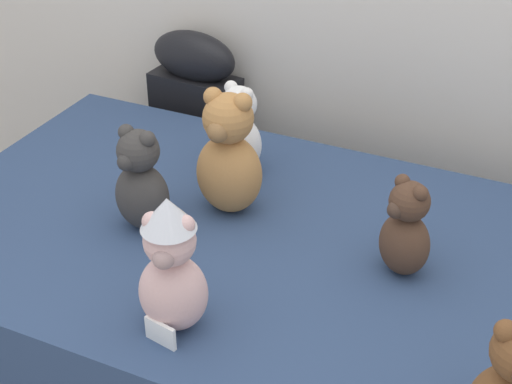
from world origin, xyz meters
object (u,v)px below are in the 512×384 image
instrument_case (199,165)px  teddy_bear_blush (172,267)px  display_table (256,353)px  teddy_bear_caramel (229,157)px  teddy_bear_snow (239,131)px  teddy_bear_cocoa (406,230)px  teddy_bear_charcoal (141,182)px

instrument_case → teddy_bear_blush: (0.47, -0.94, 0.39)m
teddy_bear_blush → display_table: bearing=72.0°
teddy_bear_caramel → teddy_bear_snow: teddy_bear_caramel is taller
display_table → teddy_bear_caramel: (-0.10, 0.08, 0.50)m
display_table → teddy_bear_cocoa: teddy_bear_cocoa is taller
teddy_bear_blush → teddy_bear_charcoal: teddy_bear_blush is taller
teddy_bear_cocoa → instrument_case: bearing=176.8°
teddy_bear_blush → teddy_bear_caramel: bearing=87.1°
teddy_bear_snow → display_table: bearing=-35.8°
teddy_bear_cocoa → teddy_bear_charcoal: size_ratio=0.89×
teddy_bear_charcoal → teddy_bear_blush: bearing=-40.8°
instrument_case → teddy_bear_charcoal: teddy_bear_charcoal is taller
teddy_bear_cocoa → teddy_bear_charcoal: 0.59m
display_table → teddy_bear_charcoal: bearing=-165.1°
teddy_bear_charcoal → teddy_bear_snow: 0.33m
teddy_bear_blush → teddy_bear_snow: bearing=89.2°
display_table → teddy_bear_snow: size_ratio=6.59×
teddy_bear_cocoa → teddy_bear_snow: 0.55m
teddy_bear_caramel → teddy_bear_charcoal: size_ratio=1.22×
display_table → teddy_bear_blush: 0.60m
teddy_bear_cocoa → teddy_bear_charcoal: bearing=-139.1°
display_table → teddy_bear_blush: (-0.02, -0.33, 0.50)m
teddy_bear_cocoa → teddy_bear_caramel: bearing=-155.3°
teddy_bear_caramel → teddy_bear_cocoa: size_ratio=1.38×
display_table → teddy_bear_blush: bearing=-93.1°
teddy_bear_charcoal → instrument_case: bearing=116.8°
teddy_bear_caramel → teddy_bear_charcoal: (-0.15, -0.15, -0.03)m
teddy_bear_charcoal → teddy_bear_snow: (0.09, 0.32, -0.01)m
teddy_bear_caramel → teddy_bear_snow: bearing=108.5°
display_table → teddy_bear_charcoal: teddy_bear_charcoal is taller
instrument_case → teddy_bear_charcoal: 0.80m
teddy_bear_blush → teddy_bear_snow: teddy_bear_blush is taller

